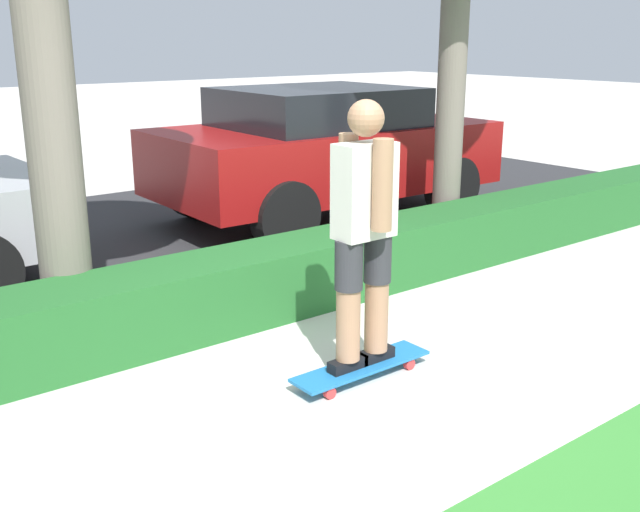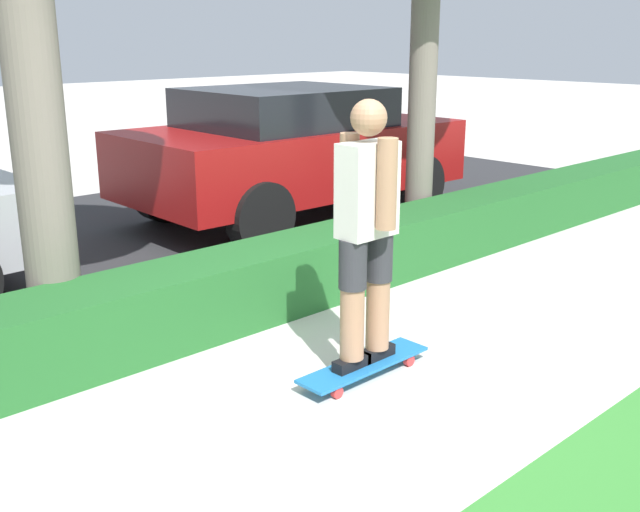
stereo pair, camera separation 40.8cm
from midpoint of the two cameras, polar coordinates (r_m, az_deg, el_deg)
ground_plane at (r=4.53m, az=2.20°, el=-10.77°), size 60.00×60.00×0.00m
street_asphalt at (r=7.86m, az=-20.17°, el=0.17°), size 15.89×5.00×0.01m
hedge_row at (r=5.58m, az=-9.58°, el=-2.74°), size 15.89×0.60×0.52m
skateboard at (r=4.75m, az=0.92°, el=-8.37°), size 0.97×0.24×0.09m
skater_person at (r=4.45m, az=0.97°, el=2.05°), size 0.49×0.42×1.63m
parked_car_middle at (r=8.72m, az=-3.56°, el=8.12°), size 3.94×2.03×1.51m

